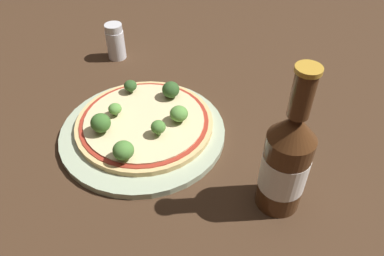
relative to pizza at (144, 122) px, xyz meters
The scene contains 12 objects.
ground_plane 0.03m from the pizza, 151.06° to the left, with size 3.00×3.00×0.00m, color #3D2819.
plate 0.02m from the pizza, 102.61° to the right, with size 0.29×0.29×0.01m.
pizza is the anchor object (origin of this frame).
broccoli_floret_0 0.08m from the pizza, 154.12° to the right, with size 0.03×0.03×0.03m.
broccoli_floret_1 0.08m from the pizza, 55.95° to the left, with size 0.03×0.03×0.03m.
broccoli_floret_2 0.10m from the pizza, 99.87° to the right, with size 0.03×0.03×0.03m.
broccoli_floret_3 0.06m from the pizza, 162.41° to the left, with size 0.02×0.02×0.02m.
broccoli_floret_4 0.07m from the pizza, ahead, with size 0.03×0.03×0.03m.
broccoli_floret_5 0.05m from the pizza, 53.52° to the right, with size 0.02×0.02×0.03m.
broccoli_floret_6 0.09m from the pizza, 112.74° to the left, with size 0.02×0.02×0.02m.
beer_bottle 0.27m from the pizza, 35.81° to the right, with size 0.06×0.06×0.23m.
pepper_shaker 0.26m from the pizza, 109.85° to the left, with size 0.04×0.04×0.08m.
Camera 1 is at (0.11, -0.50, 0.45)m, focal length 35.00 mm.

